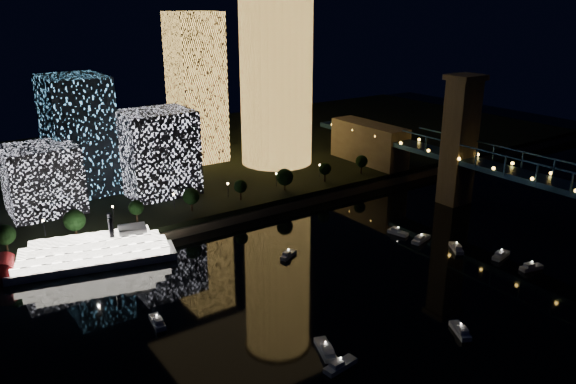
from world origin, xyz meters
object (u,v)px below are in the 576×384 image
at_px(tower_cylindrical, 276,63).
at_px(tower_rectangular, 196,88).
at_px(riverboat, 84,254).
at_px(truss_bridge, 572,195).

distance_m(tower_cylindrical, tower_rectangular, 38.18).
height_order(tower_rectangular, riverboat, tower_rectangular).
distance_m(tower_rectangular, truss_bridge, 158.83).
height_order(tower_rectangular, truss_bridge, tower_rectangular).
distance_m(tower_cylindrical, riverboat, 121.63).
height_order(truss_bridge, riverboat, truss_bridge).
relative_size(tower_rectangular, riverboat, 1.25).
xyz_separation_m(tower_cylindrical, riverboat, (-101.59, -48.83, -45.70)).
relative_size(truss_bridge, riverboat, 5.02).
relative_size(tower_rectangular, truss_bridge, 0.25).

